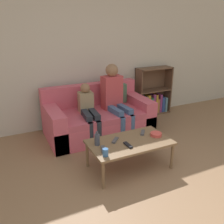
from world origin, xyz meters
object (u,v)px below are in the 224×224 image
bookshelf (152,97)px  tv_remote_2 (143,133)px  person_adult (114,95)px  cup_near (105,152)px  tv_remote_0 (115,140)px  bottle (97,139)px  person_child (88,109)px  tv_remote_3 (128,145)px  coffee_table (130,144)px  tv_remote_1 (103,149)px  snack_bowl (156,134)px  couch (98,118)px

bookshelf → tv_remote_2: size_ratio=6.13×
person_adult → cup_near: person_adult is taller
tv_remote_0 → bottle: 0.27m
person_child → bottle: bearing=-99.2°
cup_near → tv_remote_2: bearing=24.9°
tv_remote_2 → tv_remote_0: bearing=-136.5°
tv_remote_0 → tv_remote_2: (0.46, 0.04, 0.00)m
bookshelf → tv_remote_2: bearing=-128.0°
bookshelf → tv_remote_0: bookshelf is taller
tv_remote_3 → bottle: bottle is taller
coffee_table → bottle: size_ratio=5.82×
tv_remote_0 → tv_remote_2: size_ratio=0.96×
bookshelf → tv_remote_3: (-1.56, -1.76, 0.04)m
tv_remote_1 → cup_near: bearing=-82.7°
tv_remote_3 → cup_near: bearing=-165.4°
bookshelf → bottle: size_ratio=5.27×
person_child → cup_near: 1.32m
snack_bowl → person_adult: bearing=94.3°
person_adult → bottle: 1.32m
bookshelf → tv_remote_2: 1.93m
tv_remote_2 → person_adult: bearing=125.9°
bookshelf → tv_remote_1: bearing=-137.8°
cup_near → tv_remote_3: bearing=16.0°
couch → person_child: person_child is taller
person_adult → tv_remote_2: size_ratio=7.52×
cup_near → tv_remote_2: size_ratio=0.58×
cup_near → snack_bowl: size_ratio=0.59×
bottle → couch: bearing=67.0°
tv_remote_2 → bottle: bottle is taller
tv_remote_1 → tv_remote_2: same height
coffee_table → couch: bearing=87.7°
coffee_table → cup_near: (-0.45, -0.20, 0.08)m
bookshelf → coffee_table: bookshelf is taller
bookshelf → cup_near: (-1.93, -1.86, 0.08)m
bookshelf → person_adult: size_ratio=0.82×
bookshelf → tv_remote_0: (-1.65, -1.56, 0.04)m
couch → bottle: bearing=-113.0°
bottle → tv_remote_3: bearing=-28.9°
coffee_table → person_child: 1.11m
person_adult → tv_remote_1: (-0.75, -1.21, -0.30)m
bookshelf → cup_near: 2.69m
person_adult → tv_remote_2: 1.05m
bookshelf → couch: bearing=-163.3°
couch → cup_near: 1.53m
tv_remote_0 → tv_remote_3: 0.21m
person_child → tv_remote_2: person_child is taller
person_adult → tv_remote_2: person_adult is taller
couch → snack_bowl: (0.37, -1.24, 0.14)m
person_adult → tv_remote_1: 1.45m
couch → tv_remote_1: couch is taller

